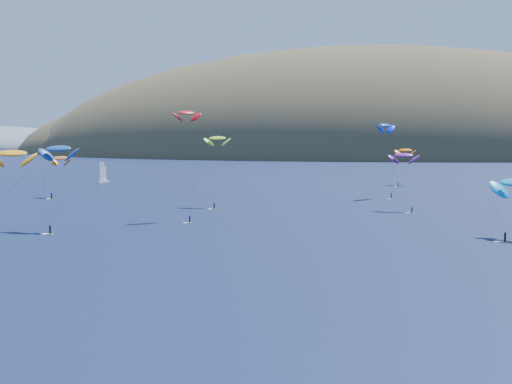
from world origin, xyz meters
name	(u,v)px	position (x,y,z in m)	size (l,w,h in m)	color
ground	(114,355)	(0.00, 0.00, 0.00)	(2800.00, 2800.00, 0.00)	black
island	(387,167)	(39.40, 562.36, -10.74)	(730.00, 300.00, 210.00)	#3D3526
sailboat	(103,181)	(-82.98, 211.43, 0.88)	(8.30, 7.32, 9.91)	silver
kitesurfer_1	(60,158)	(-74.23, 152.12, 12.60)	(9.26, 11.14, 15.00)	#C7F11A
kitesurfer_2	(12,153)	(-41.13, 58.33, 17.48)	(11.99, 13.54, 19.90)	#C7F11A
kitesurfer_3	(217,138)	(-18.62, 134.43, 19.32)	(7.69, 11.80, 21.47)	#C7F11A
kitesurfer_4	(386,125)	(29.25, 167.31, 23.12)	(8.11, 9.43, 25.52)	#C7F11A
kitesurfer_6	(404,155)	(33.49, 132.07, 14.89)	(8.38, 10.67, 17.11)	#C7F11A
kitesurfer_9	(187,113)	(-19.70, 104.36, 25.87)	(7.50, 11.66, 27.90)	#C7F11A
kitesurfer_10	(59,149)	(-42.83, 82.25, 17.70)	(9.66, 11.17, 20.31)	#C7F11A
kitesurfer_11	(405,150)	(38.06, 220.10, 13.65)	(9.39, 15.85, 16.07)	#C7F11A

